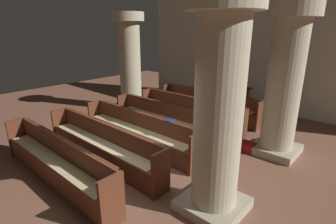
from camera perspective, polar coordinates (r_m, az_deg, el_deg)
The scene contains 14 objects.
ground_plane at distance 5.66m, azimuth -7.54°, elevation -12.83°, with size 19.20×19.20×0.00m, color brown.
back_wall at distance 9.94m, azimuth 20.08°, elevation 13.30°, with size 10.00×0.16×4.50m, color silver.
pew_row_0 at distance 8.80m, azimuth 8.69°, elevation 1.90°, with size 3.68×0.47×0.87m.
pew_row_1 at distance 7.98m, azimuth 4.53°, elevation 0.35°, with size 3.68×0.46×0.87m.
pew_row_2 at distance 7.21m, azimuth -0.55°, elevation -1.54°, with size 3.68×0.46×0.87m.
pew_row_3 at distance 6.52m, azimuth -6.79°, elevation -3.84°, with size 3.68×0.47×0.87m.
pew_row_4 at distance 5.94m, azimuth -14.41°, elevation -6.57°, with size 3.68×0.46×0.87m.
pew_row_5 at distance 5.50m, azimuth -23.58°, elevation -9.65°, with size 3.68×0.47×0.87m.
pillar_aisle_side at distance 6.38m, azimuth 24.25°, elevation 6.37°, with size 1.10×1.10×3.40m.
pillar_far_side at distance 9.50m, azimuth -8.40°, elevation 11.10°, with size 1.10×1.10×3.40m.
pillar_aisle_rear at distance 3.87m, azimuth 11.11°, elevation 0.94°, with size 1.06×1.06×3.40m.
lectern at distance 9.17m, azimuth 16.16°, elevation 1.91°, with size 0.48×0.45×1.08m.
hymn_book at distance 5.89m, azimuth 0.50°, elevation -1.87°, with size 0.17×0.20×0.03m, color navy.
kneeler_box_red at distance 6.71m, azimuth 17.07°, elevation -7.29°, with size 0.34×0.30×0.22m, color maroon.
Camera 1 is at (3.74, -3.11, 2.89)m, focal length 27.71 mm.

